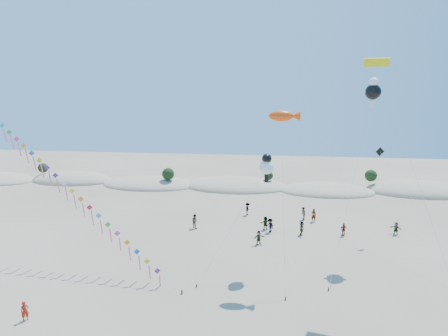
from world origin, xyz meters
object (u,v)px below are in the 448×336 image
kite_train (49,170)px  fish_kite (285,116)px  flyer_foreground (25,311)px  parafoil_kite (379,68)px

kite_train → fish_kite: 24.17m
fish_kite → flyer_foreground: fish_kite is taller
kite_train → parafoil_kite: (31.06, -1.29, 9.69)m
flyer_foreground → parafoil_kite: bearing=-26.4°
fish_kite → flyer_foreground: (-19.39, -10.95, -14.11)m
parafoil_kite → kite_train: bearing=177.6°
fish_kite → kite_train: bearing=179.6°
fish_kite → parafoil_kite: 8.66m
parafoil_kite → flyer_foreground: size_ratio=12.69×
parafoil_kite → flyer_foreground: parafoil_kite is taller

